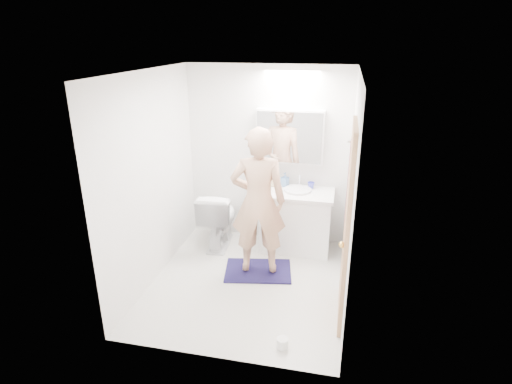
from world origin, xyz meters
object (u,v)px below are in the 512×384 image
(medicine_cabinet, at_px, (290,136))
(vanity_cabinet, at_px, (296,222))
(person, at_px, (258,202))
(toilet_paper_roll, at_px, (282,343))
(soap_bottle_b, at_px, (285,180))
(toilet, at_px, (219,218))
(soap_bottle_a, at_px, (274,178))
(toothbrush_cup, at_px, (311,185))

(medicine_cabinet, bearing_deg, vanity_cabinet, -54.75)
(person, distance_m, toilet_paper_roll, 1.61)
(soap_bottle_b, bearing_deg, toilet, -161.02)
(soap_bottle_b, bearing_deg, toilet_paper_roll, -81.67)
(soap_bottle_a, relative_size, toilet_paper_roll, 2.14)
(toilet, distance_m, toilet_paper_roll, 2.21)
(soap_bottle_a, height_order, soap_bottle_b, soap_bottle_a)
(soap_bottle_b, bearing_deg, person, -101.42)
(toilet, height_order, toothbrush_cup, toothbrush_cup)
(soap_bottle_a, relative_size, toothbrush_cup, 2.48)
(toothbrush_cup, height_order, toilet_paper_roll, toothbrush_cup)
(vanity_cabinet, xyz_separation_m, toilet_paper_roll, (0.12, -1.96, -0.34))
(vanity_cabinet, distance_m, soap_bottle_a, 0.66)
(soap_bottle_a, bearing_deg, vanity_cabinet, -23.65)
(toothbrush_cup, distance_m, toilet_paper_roll, 2.27)
(vanity_cabinet, relative_size, soap_bottle_a, 3.82)
(medicine_cabinet, xyz_separation_m, toothbrush_cup, (0.31, -0.05, -0.64))
(toilet_paper_roll, bearing_deg, soap_bottle_a, 102.38)
(toilet_paper_roll, bearing_deg, toilet, 122.40)
(soap_bottle_a, xyz_separation_m, soap_bottle_b, (0.15, 0.03, -0.02))
(medicine_cabinet, height_order, toilet, medicine_cabinet)
(vanity_cabinet, height_order, soap_bottle_a, soap_bottle_a)
(vanity_cabinet, bearing_deg, person, -117.67)
(toothbrush_cup, bearing_deg, toilet_paper_roll, -91.08)
(person, relative_size, soap_bottle_a, 7.48)
(toothbrush_cup, bearing_deg, toilet, -167.21)
(vanity_cabinet, relative_size, person, 0.51)
(toothbrush_cup, bearing_deg, soap_bottle_a, -178.86)
(person, xyz_separation_m, toilet_paper_roll, (0.49, -1.25, -0.88))
(vanity_cabinet, relative_size, toilet_paper_roll, 8.18)
(person, xyz_separation_m, soap_bottle_b, (0.18, 0.89, -0.01))
(medicine_cabinet, bearing_deg, soap_bottle_b, -145.92)
(person, xyz_separation_m, toothbrush_cup, (0.53, 0.87, -0.06))
(soap_bottle_b, xyz_separation_m, toilet_paper_roll, (0.31, -2.14, -0.86))
(vanity_cabinet, xyz_separation_m, medicine_cabinet, (-0.15, 0.21, 1.11))
(vanity_cabinet, bearing_deg, toilet_paper_roll, -86.48)
(toilet, bearing_deg, toothbrush_cup, -171.05)
(toilet, distance_m, toothbrush_cup, 1.33)
(toothbrush_cup, bearing_deg, soap_bottle_b, 176.76)
(toilet, bearing_deg, vanity_cabinet, -177.59)
(toilet, height_order, toilet_paper_roll, toilet)
(vanity_cabinet, bearing_deg, soap_bottle_a, 156.35)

